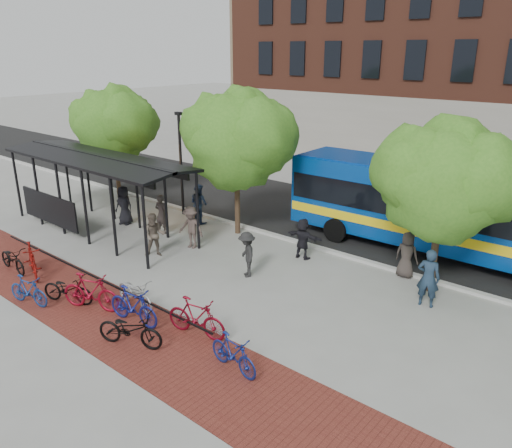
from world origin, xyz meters
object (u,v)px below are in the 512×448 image
Objects in this scene: pedestrian_8 at (154,235)px; bike_9 at (196,317)px; bike_6 at (135,293)px; pedestrian_2 at (199,203)px; bike_1 at (32,260)px; pedestrian_6 at (407,255)px; bike_11 at (233,353)px; lamp_post_left at (181,161)px; tree_c at (447,177)px; tree_a at (114,122)px; tree_b at (239,135)px; pedestrian_7 at (428,278)px; bike_5 at (91,292)px; bike_8 at (130,329)px; bike_7 at (133,306)px; bike_3 at (28,290)px; bus_shelter at (95,167)px; bus at (449,207)px; pedestrian_1 at (162,214)px; pedestrian_0 at (124,205)px; pedestrian_9 at (247,254)px; bike_0 at (13,259)px; pedestrian_3 at (191,227)px; bike_4 at (68,289)px; pedestrian_5 at (303,239)px.

bike_9 is at bearing -72.11° from pedestrian_8.
pedestrian_2 is at bearing 36.48° from bike_6.
pedestrian_6 reaches higher than bike_1.
bike_11 is at bearing -117.21° from bike_9.
bike_1 is (1.26, -8.57, -2.13)m from lamp_post_left.
tree_c is 11.18m from pedestrian_8.
tree_a is at bearing 50.96° from bike_9.
pedestrian_7 is at bearing -7.47° from tree_b.
bike_5 is at bearing 51.61° from pedestrian_6.
bike_7 is at bearing 26.20° from bike_8.
bike_11 reaches higher than bike_3.
bus is at bearing 28.57° from bus_shelter.
lamp_post_left is 2.81× the size of pedestrian_1.
pedestrian_0 is 1.07× the size of pedestrian_6.
bike_6 is 0.97× the size of bike_7.
bike_11 is at bearing -66.66° from bike_1.
bike_1 is (2.39, -4.49, -2.38)m from bus_shelter.
tree_b is 3.24× the size of bike_8.
tree_b is at bearing 1.72° from bike_1.
bike_9 is 7.53m from pedestrian_7.
tree_c is 10.76m from bike_6.
bike_3 is at bearing -85.25° from pedestrian_9.
bike_11 is at bearing -36.77° from lamp_post_left.
bike_5 is (4.86, 0.23, 0.13)m from bike_0.
bus is (13.29, 7.24, -0.96)m from bus_shelter.
tree_b is 3.26× the size of pedestrian_7.
pedestrian_6 is at bearing -15.15° from pedestrian_8.
pedestrian_1 is at bearing 159.40° from pedestrian_3.
pedestrian_0 is at bearing -33.33° from tree_a.
tree_c is at bearing -0.00° from tree_b.
tree_b is 4.45m from lamp_post_left.
bike_11 is 0.99× the size of pedestrian_6.
bike_0 is 3.86m from bike_4.
bike_8 is 10.70m from pedestrian_2.
tree_a reaches higher than pedestrian_9.
bike_1 reaches higher than bike_8.
bike_1 is 2.90m from bike_4.
bike_5 is at bearing -84.87° from bike_0.
bike_9 reaches higher than bike_7.
tree_b reaches higher than tree_a.
bike_5 is at bearing -72.26° from bike_3.
lamp_post_left is at bearing -17.05° from pedestrian_7.
pedestrian_9 is at bearing -14.88° from tree_a.
pedestrian_5 is (12.86, -0.56, -3.40)m from tree_a.
pedestrian_7 is at bearing 173.55° from pedestrian_1.
bike_5 is at bearing -122.36° from bus.
bike_9 is 10.18m from pedestrian_2.
pedestrian_6 is (4.02, 9.30, 0.34)m from bike_8.
bike_5 is 1.04× the size of bike_9.
bike_8 is 1.88m from bike_9.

